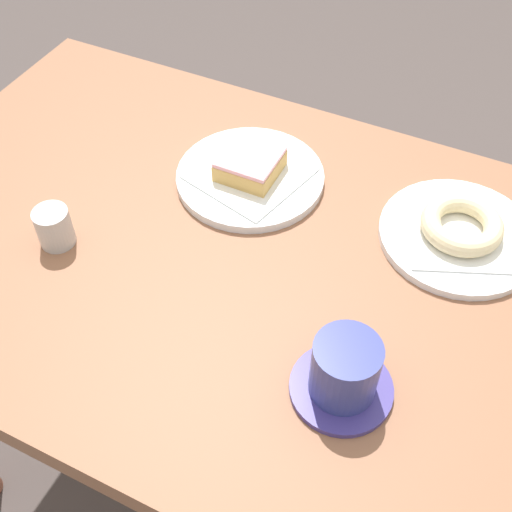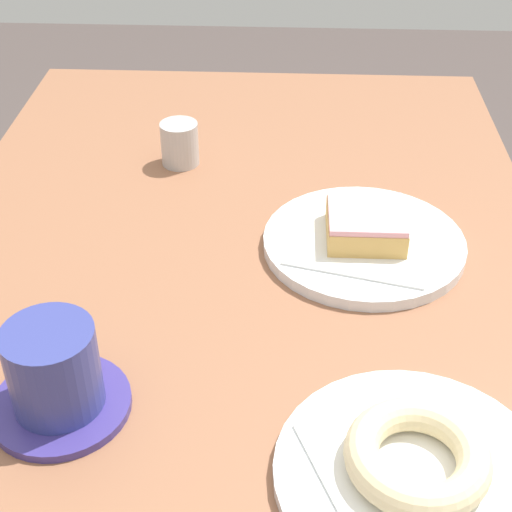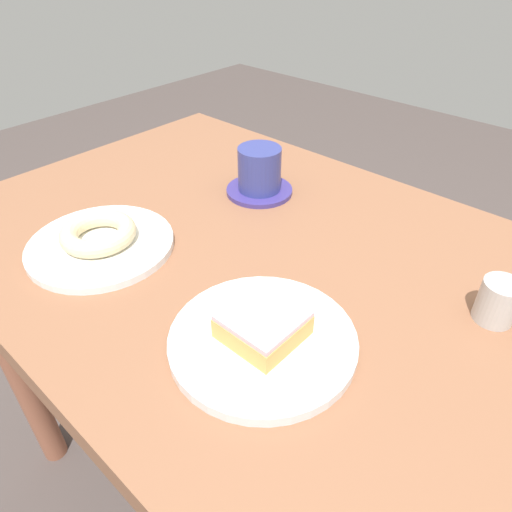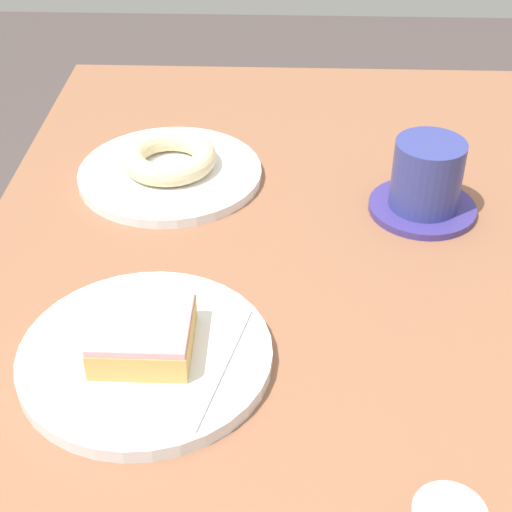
{
  "view_description": "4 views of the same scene",
  "coord_description": "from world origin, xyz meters",
  "views": [
    {
      "loc": [
        -0.27,
        0.56,
        1.47
      ],
      "look_at": [
        -0.01,
        0.02,
        0.78
      ],
      "focal_mm": 45.74,
      "sensor_mm": 36.0,
      "label": 1
    },
    {
      "loc": [
        -0.67,
        -0.06,
        1.28
      ],
      "look_at": [
        0.0,
        -0.02,
        0.79
      ],
      "focal_mm": 53.9,
      "sensor_mm": 36.0,
      "label": 2
    },
    {
      "loc": [
        0.35,
        -0.46,
        1.19
      ],
      "look_at": [
        -0.01,
        -0.06,
        0.79
      ],
      "focal_mm": 32.47,
      "sensor_mm": 36.0,
      "label": 3
    },
    {
      "loc": [
        0.61,
        -0.03,
        1.27
      ],
      "look_at": [
        -0.03,
        -0.05,
        0.79
      ],
      "focal_mm": 54.15,
      "sensor_mm": 36.0,
      "label": 4
    }
  ],
  "objects": [
    {
      "name": "donut_glazed_square",
      "position": [
        0.08,
        -0.15,
        0.78
      ],
      "size": [
        0.09,
        0.09,
        0.04
      ],
      "color": "tan",
      "rests_on": "napkin_glazed_square"
    },
    {
      "name": "table",
      "position": [
        0.0,
        0.0,
        0.66
      ],
      "size": [
        1.23,
        0.75,
        0.75
      ],
      "color": "brown",
      "rests_on": "ground_plane"
    },
    {
      "name": "sugar_jar",
      "position": [
        0.28,
        0.1,
        0.78
      ],
      "size": [
        0.05,
        0.05,
        0.06
      ],
      "primitive_type": "cylinder",
      "color": "#B7B4B2",
      "rests_on": "table"
    },
    {
      "name": "donut_sugar_ring",
      "position": [
        -0.25,
        -0.17,
        0.78
      ],
      "size": [
        0.12,
        0.12,
        0.03
      ],
      "primitive_type": "torus",
      "color": "beige",
      "rests_on": "napkin_sugar_ring"
    },
    {
      "name": "plate_glazed_square",
      "position": [
        0.08,
        -0.15,
        0.76
      ],
      "size": [
        0.24,
        0.24,
        0.01
      ],
      "primitive_type": "cylinder",
      "color": "white",
      "rests_on": "table"
    },
    {
      "name": "ground_plane",
      "position": [
        0.0,
        0.0,
        0.0
      ],
      "size": [
        6.0,
        6.0,
        0.0
      ],
      "primitive_type": "plane",
      "color": "#4A403D"
    },
    {
      "name": "plate_sugar_ring",
      "position": [
        -0.25,
        -0.17,
        0.75
      ],
      "size": [
        0.24,
        0.24,
        0.01
      ],
      "primitive_type": "cylinder",
      "color": "white",
      "rests_on": "table"
    },
    {
      "name": "napkin_sugar_ring",
      "position": [
        -0.25,
        -0.17,
        0.76
      ],
      "size": [
        0.2,
        0.2,
        0.0
      ],
      "primitive_type": "cube",
      "rotation": [
        0.0,
        0.0,
        0.39
      ],
      "color": "white",
      "rests_on": "plate_sugar_ring"
    },
    {
      "name": "coffee_cup",
      "position": [
        -0.19,
        0.15,
        0.79
      ],
      "size": [
        0.13,
        0.13,
        0.09
      ],
      "color": "navy",
      "rests_on": "table"
    },
    {
      "name": "napkin_glazed_square",
      "position": [
        0.08,
        -0.15,
        0.76
      ],
      "size": [
        0.2,
        0.2,
        0.0
      ],
      "primitive_type": "cube",
      "rotation": [
        0.0,
        0.0,
        -0.25
      ],
      "color": "white",
      "rests_on": "plate_glazed_square"
    }
  ]
}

